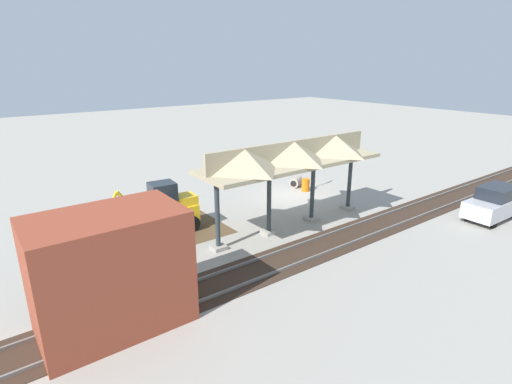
# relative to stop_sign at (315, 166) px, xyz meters

# --- Properties ---
(ground_plane) EXTENTS (120.00, 120.00, 0.00)m
(ground_plane) POSITION_rel_stop_sign_xyz_m (2.68, 0.46, -1.61)
(ground_plane) COLOR #9E998E
(dirt_work_zone) EXTENTS (9.02, 7.00, 0.01)m
(dirt_work_zone) POSITION_rel_stop_sign_xyz_m (13.58, -0.10, -1.61)
(dirt_work_zone) COLOR brown
(dirt_work_zone) RESTS_ON ground
(platform_canopy) EXTENTS (10.75, 3.20, 4.90)m
(platform_canopy) POSITION_rel_stop_sign_xyz_m (6.26, 4.53, 2.53)
(platform_canopy) COLOR #9E998E
(platform_canopy) RESTS_ON ground
(rail_tracks) EXTENTS (60.00, 2.58, 0.15)m
(rail_tracks) POSITION_rel_stop_sign_xyz_m (2.68, 7.38, -1.59)
(rail_tracks) COLOR slate
(rail_tracks) RESTS_ON ground
(stop_sign) EXTENTS (0.72, 0.29, 2.25)m
(stop_sign) POSITION_rel_stop_sign_xyz_m (0.00, 0.00, 0.00)
(stop_sign) COLOR gray
(stop_sign) RESTS_ON ground
(backhoe) EXTENTS (5.30, 1.91, 2.82)m
(backhoe) POSITION_rel_stop_sign_xyz_m (12.21, 1.05, -0.35)
(backhoe) COLOR yellow
(backhoe) RESTS_ON ground
(dirt_mound) EXTENTS (5.66, 5.66, 1.94)m
(dirt_mound) POSITION_rel_stop_sign_xyz_m (15.09, -1.25, -1.61)
(dirt_mound) COLOR brown
(dirt_mound) RESTS_ON ground
(concrete_pipe) EXTENTS (1.33, 1.17, 0.72)m
(concrete_pipe) POSITION_rel_stop_sign_xyz_m (0.85, -1.01, -1.25)
(concrete_pipe) COLOR #9E9384
(concrete_pipe) RESTS_ON ground
(brick_utility_building) EXTENTS (4.95, 3.01, 4.14)m
(brick_utility_building) POSITION_rel_stop_sign_xyz_m (17.03, 7.43, 0.46)
(brick_utility_building) COLOR brown
(brick_utility_building) RESTS_ON ground
(distant_parked_car) EXTENTS (4.25, 1.86, 1.98)m
(distant_parked_car) POSITION_rel_stop_sign_xyz_m (-4.13, 10.74, -0.63)
(distant_parked_car) COLOR #B7B7BC
(distant_parked_car) RESTS_ON ground
(traffic_barrel) EXTENTS (0.56, 0.56, 0.90)m
(traffic_barrel) POSITION_rel_stop_sign_xyz_m (1.03, 0.21, -1.16)
(traffic_barrel) COLOR orange
(traffic_barrel) RESTS_ON ground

